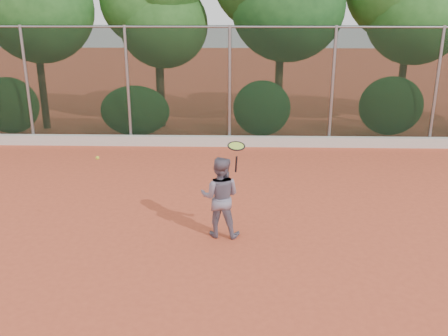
{
  "coord_description": "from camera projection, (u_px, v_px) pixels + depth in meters",
  "views": [
    {
      "loc": [
        0.24,
        -7.61,
        4.14
      ],
      "look_at": [
        0.0,
        1.0,
        1.25
      ],
      "focal_mm": 40.0,
      "sensor_mm": 36.0,
      "label": 1
    }
  ],
  "objects": [
    {
      "name": "ground",
      "position": [
        222.0,
        256.0,
        8.54
      ],
      "size": [
        80.0,
        80.0,
        0.0
      ],
      "primitive_type": "plane",
      "color": "#CD5030",
      "rests_on": "ground"
    },
    {
      "name": "concrete_curb",
      "position": [
        229.0,
        141.0,
        14.95
      ],
      "size": [
        24.0,
        0.2,
        0.3
      ],
      "primitive_type": "cube",
      "color": "beige",
      "rests_on": "ground"
    },
    {
      "name": "tennis_player",
      "position": [
        220.0,
        197.0,
        9.06
      ],
      "size": [
        0.81,
        0.67,
        1.52
      ],
      "primitive_type": "imported",
      "rotation": [
        0.0,
        0.0,
        3.01
      ],
      "color": "slate",
      "rests_on": "ground"
    },
    {
      "name": "chainlink_fence",
      "position": [
        230.0,
        83.0,
        14.58
      ],
      "size": [
        24.09,
        0.09,
        3.5
      ],
      "color": "black",
      "rests_on": "ground"
    },
    {
      "name": "tennis_racket",
      "position": [
        236.0,
        148.0,
        8.56
      ],
      "size": [
        0.37,
        0.36,
        0.56
      ],
      "color": "black",
      "rests_on": "ground"
    },
    {
      "name": "tennis_ball_in_flight",
      "position": [
        97.0,
        158.0,
        8.26
      ],
      "size": [
        0.06,
        0.06,
        0.06
      ],
      "color": "gold",
      "rests_on": "ground"
    }
  ]
}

